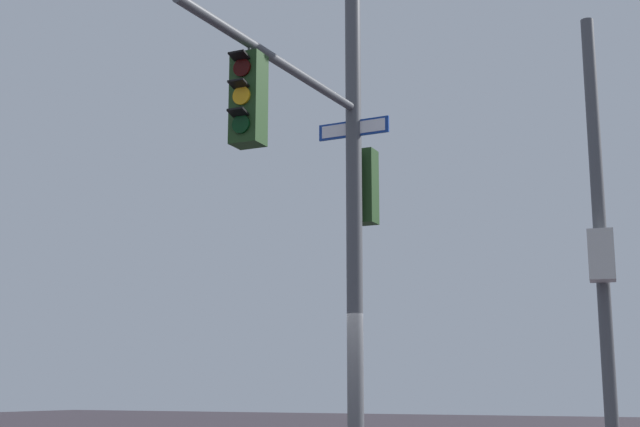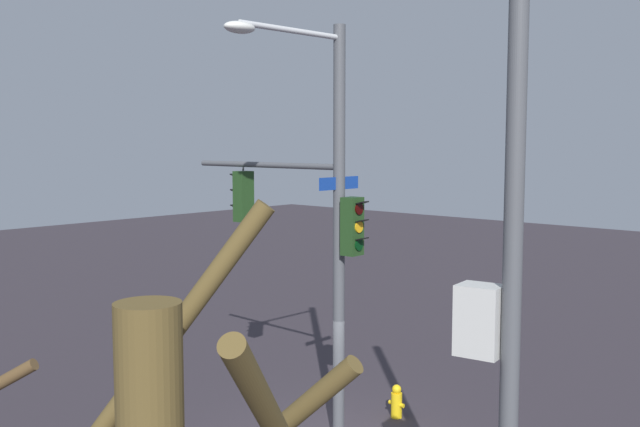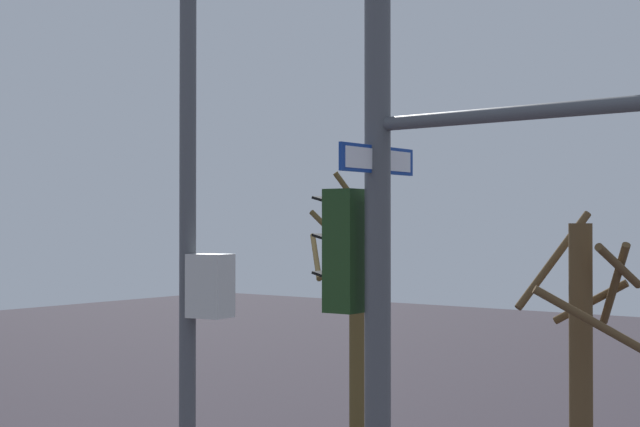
{
  "view_description": "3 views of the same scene",
  "coord_description": "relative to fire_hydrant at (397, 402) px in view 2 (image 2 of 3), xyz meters",
  "views": [
    {
      "loc": [
        11.07,
        4.98,
        1.47
      ],
      "look_at": [
        0.16,
        -0.39,
        3.88
      ],
      "focal_mm": 49.89,
      "sensor_mm": 36.0,
      "label": 1
    },
    {
      "loc": [
        -9.29,
        10.54,
        5.94
      ],
      "look_at": [
        -0.14,
        0.39,
        4.61
      ],
      "focal_mm": 41.08,
      "sensor_mm": 36.0,
      "label": 2
    },
    {
      "loc": [
        4.32,
        -6.85,
        4.6
      ],
      "look_at": [
        -0.83,
        -0.1,
        4.7
      ],
      "focal_mm": 52.68,
      "sensor_mm": 36.0,
      "label": 3
    }
  ],
  "objects": [
    {
      "name": "secondary_pole_assembly",
      "position": [
        -4.85,
        4.55,
        3.67
      ],
      "size": [
        0.81,
        0.51,
        8.28
      ],
      "rotation": [
        0.0,
        0.0,
        6.43
      ],
      "color": "#4C4F54",
      "rests_on": "ground"
    },
    {
      "name": "main_signal_pole_assembly",
      "position": [
        0.55,
        2.08,
        4.31
      ],
      "size": [
        4.88,
        3.28,
        8.14
      ],
      "rotation": [
        0.0,
        0.0,
        6.25
      ],
      "color": "#4C4F54",
      "rests_on": "ground"
    },
    {
      "name": "fire_hydrant",
      "position": [
        0.0,
        0.0,
        0.0
      ],
      "size": [
        0.38,
        0.24,
        0.73
      ],
      "color": "yellow",
      "rests_on": "ground"
    }
  ]
}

